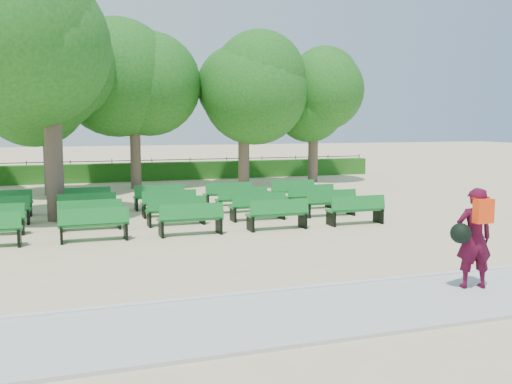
# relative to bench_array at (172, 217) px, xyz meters

# --- Properties ---
(ground) EXTENTS (120.00, 120.00, 0.00)m
(ground) POSITION_rel_bench_array_xyz_m (0.30, -1.72, -0.09)
(ground) COLOR #CFB889
(paving) EXTENTS (30.00, 2.20, 0.06)m
(paving) POSITION_rel_bench_array_xyz_m (0.30, -9.12, -0.06)
(paving) COLOR #B6B7B2
(paving) RESTS_ON ground
(curb) EXTENTS (30.00, 0.12, 0.10)m
(curb) POSITION_rel_bench_array_xyz_m (0.30, -7.97, -0.04)
(curb) COLOR silver
(curb) RESTS_ON ground
(hedge) EXTENTS (26.00, 0.70, 0.90)m
(hedge) POSITION_rel_bench_array_xyz_m (0.30, 12.28, 0.36)
(hedge) COLOR #225E18
(hedge) RESTS_ON ground
(fence) EXTENTS (26.00, 0.10, 1.02)m
(fence) POSITION_rel_bench_array_xyz_m (0.30, 12.68, -0.09)
(fence) COLOR black
(fence) RESTS_ON ground
(tree_line) EXTENTS (21.80, 6.80, 7.04)m
(tree_line) POSITION_rel_bench_array_xyz_m (0.30, 8.28, -0.09)
(tree_line) COLOR #1F601A
(tree_line) RESTS_ON ground
(bench_array) EXTENTS (1.69, 0.57, 1.06)m
(bench_array) POSITION_rel_bench_array_xyz_m (0.00, 0.00, 0.00)
(bench_array) COLOR #137226
(bench_array) RESTS_ON ground
(tree_among) EXTENTS (5.49, 5.49, 7.50)m
(tree_among) POSITION_rel_bench_array_xyz_m (-3.28, 1.09, 4.93)
(tree_among) COLOR brown
(tree_among) RESTS_ON ground
(person) EXTENTS (0.86, 0.55, 1.74)m
(person) POSITION_rel_bench_array_xyz_m (3.56, -8.86, 0.87)
(person) COLOR #41091E
(person) RESTS_ON ground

